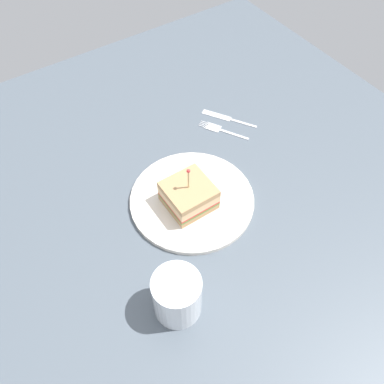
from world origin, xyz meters
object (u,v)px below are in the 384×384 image
drink_glass (177,297)px  fork (218,129)px  plate (192,200)px  knife (226,118)px  sandwich_half_center (189,195)px

drink_glass → fork: size_ratio=0.83×
plate → fork: (13.58, -16.32, -0.33)cm
plate → drink_glass: size_ratio=2.70×
fork → knife: (2.05, -3.67, 0.00)cm
plate → knife: bearing=-52.0°
plate → knife: (15.62, -19.99, -0.33)cm
drink_glass → plate: bearing=-39.9°
drink_glass → knife: size_ratio=0.76×
fork → drink_glass: bearing=135.0°
plate → drink_glass: 22.27cm
plate → sandwich_half_center: sandwich_half_center is taller
drink_glass → knife: (32.46, -34.08, -4.02)cm
knife → fork: bearing=119.1°
sandwich_half_center → plate: bearing=-61.8°
plate → fork: bearing=-50.2°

